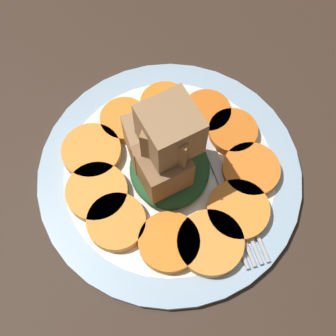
% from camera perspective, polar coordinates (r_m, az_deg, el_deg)
% --- Properties ---
extents(table_slab, '(1.20, 1.20, 0.02)m').
position_cam_1_polar(table_slab, '(0.49, 0.00, -1.48)').
color(table_slab, '#38281E').
rests_on(table_slab, ground).
extents(plate, '(0.27, 0.27, 0.01)m').
position_cam_1_polar(plate, '(0.47, 0.00, -0.78)').
color(plate, '#99B7D1').
rests_on(plate, table_slab).
extents(carrot_slice_0, '(0.05, 0.05, 0.01)m').
position_cam_1_polar(carrot_slice_0, '(0.49, -5.55, 5.84)').
color(carrot_slice_0, orange).
rests_on(carrot_slice_0, plate).
extents(carrot_slice_1, '(0.06, 0.06, 0.01)m').
position_cam_1_polar(carrot_slice_1, '(0.48, -9.48, 1.97)').
color(carrot_slice_1, orange).
rests_on(carrot_slice_1, plate).
extents(carrot_slice_2, '(0.06, 0.06, 0.01)m').
position_cam_1_polar(carrot_slice_2, '(0.46, -8.85, -2.95)').
color(carrot_slice_2, orange).
rests_on(carrot_slice_2, plate).
extents(carrot_slice_3, '(0.06, 0.06, 0.01)m').
position_cam_1_polar(carrot_slice_3, '(0.45, -6.49, -6.59)').
color(carrot_slice_3, orange).
rests_on(carrot_slice_3, plate).
extents(carrot_slice_4, '(0.06, 0.06, 0.01)m').
position_cam_1_polar(carrot_slice_4, '(0.44, -0.68, -9.04)').
color(carrot_slice_4, orange).
rests_on(carrot_slice_4, plate).
extents(carrot_slice_5, '(0.06, 0.06, 0.01)m').
position_cam_1_polar(carrot_slice_5, '(0.44, 4.96, -9.11)').
color(carrot_slice_5, orange).
rests_on(carrot_slice_5, plate).
extents(carrot_slice_6, '(0.06, 0.06, 0.01)m').
position_cam_1_polar(carrot_slice_6, '(0.45, 8.31, -5.13)').
color(carrot_slice_6, orange).
rests_on(carrot_slice_6, plate).
extents(carrot_slice_7, '(0.06, 0.06, 0.01)m').
position_cam_1_polar(carrot_slice_7, '(0.47, 9.91, -0.83)').
color(carrot_slice_7, orange).
rests_on(carrot_slice_7, plate).
extents(carrot_slice_8, '(0.05, 0.05, 0.01)m').
position_cam_1_polar(carrot_slice_8, '(0.49, 7.70, 4.37)').
color(carrot_slice_8, orange).
rests_on(carrot_slice_8, plate).
extents(carrot_slice_9, '(0.05, 0.05, 0.01)m').
position_cam_1_polar(carrot_slice_9, '(0.49, 4.55, 6.77)').
color(carrot_slice_9, orange).
rests_on(carrot_slice_9, plate).
extents(carrot_slice_10, '(0.05, 0.05, 0.01)m').
position_cam_1_polar(carrot_slice_10, '(0.50, -0.54, 7.67)').
color(carrot_slice_10, orange).
rests_on(carrot_slice_10, plate).
extents(center_pile, '(0.09, 0.08, 0.11)m').
position_cam_1_polar(center_pile, '(0.43, -0.46, 1.90)').
color(center_pile, '#235128').
rests_on(center_pile, plate).
extents(fork, '(0.18, 0.08, 0.00)m').
position_cam_1_polar(fork, '(0.46, 6.54, -1.63)').
color(fork, '#B2B2B7').
rests_on(fork, plate).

